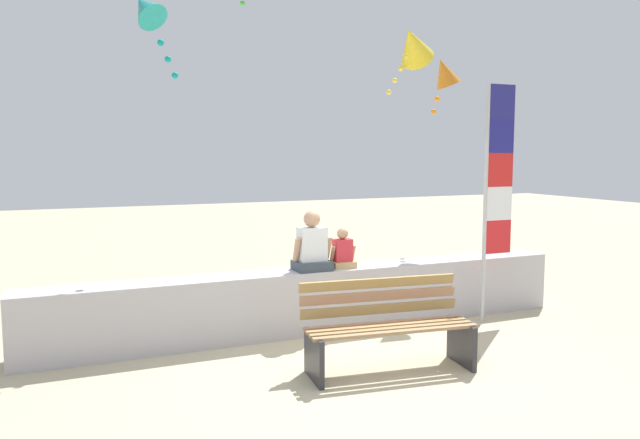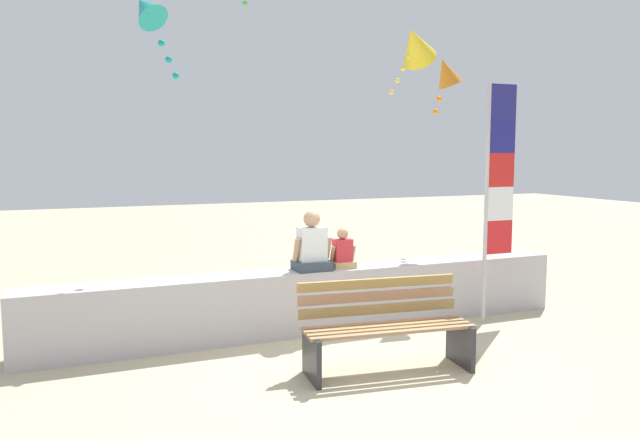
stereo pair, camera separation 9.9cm
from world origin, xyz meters
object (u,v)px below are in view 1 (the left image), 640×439
(person_adult, at_px, (312,247))
(flag_banner, at_px, (495,183))
(kite_teal, at_px, (146,10))
(person_child, at_px, (342,252))
(kite_orange, at_px, (444,73))
(park_bench, at_px, (387,328))
(kite_yellow, at_px, (413,45))

(person_adult, distance_m, flag_banner, 2.47)
(kite_teal, bearing_deg, person_adult, -24.50)
(person_child, bearing_deg, kite_teal, 159.72)
(person_adult, height_order, kite_orange, kite_orange)
(person_adult, height_order, kite_teal, kite_teal)
(park_bench, bearing_deg, kite_teal, 129.89)
(park_bench, height_order, person_child, person_child)
(person_child, bearing_deg, flag_banner, -13.00)
(person_adult, distance_m, kite_teal, 3.34)
(park_bench, relative_size, kite_yellow, 1.51)
(park_bench, xyz_separation_m, person_child, (0.22, 1.50, 0.52))
(person_adult, relative_size, person_child, 1.46)
(person_adult, bearing_deg, kite_teal, 155.50)
(flag_banner, xyz_separation_m, kite_yellow, (0.19, 2.30, 2.06))
(person_adult, relative_size, kite_orange, 0.87)
(person_child, distance_m, kite_teal, 3.64)
(kite_yellow, xyz_separation_m, kite_orange, (-0.09, -1.00, -0.55))
(kite_yellow, distance_m, kite_orange, 1.15)
(kite_yellow, relative_size, kite_teal, 1.14)
(person_adult, xyz_separation_m, person_child, (0.40, 0.00, -0.09))
(flag_banner, relative_size, kite_yellow, 2.60)
(park_bench, height_order, person_adult, person_adult)
(park_bench, height_order, kite_orange, kite_orange)
(kite_yellow, bearing_deg, kite_orange, -94.89)
(person_child, xyz_separation_m, flag_banner, (1.91, -0.44, 0.83))
(kite_yellow, distance_m, kite_teal, 4.36)
(park_bench, distance_m, kite_yellow, 5.32)
(kite_teal, distance_m, kite_orange, 4.18)
(person_adult, distance_m, person_child, 0.41)
(park_bench, height_order, kite_yellow, kite_yellow)
(park_bench, distance_m, kite_teal, 4.50)
(kite_teal, bearing_deg, kite_orange, 1.02)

